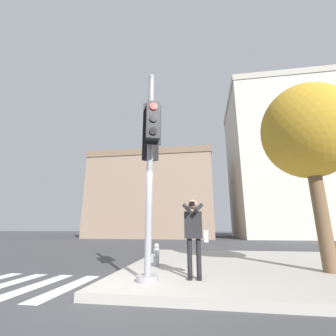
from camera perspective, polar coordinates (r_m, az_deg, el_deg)
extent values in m
plane|color=#424244|center=(4.96, -13.83, -28.99)|extent=(160.00, 160.00, 0.00)
cube|color=#ADA89E|center=(8.25, 22.75, -21.94)|extent=(8.00, 8.00, 0.16)
cube|color=silver|center=(5.87, -24.06, -25.90)|extent=(0.37, 2.34, 0.01)
cube|color=silver|center=(6.29, -30.49, -24.37)|extent=(0.37, 2.34, 0.01)
cube|color=silver|center=(6.77, -35.94, -22.83)|extent=(0.37, 2.34, 0.01)
cylinder|color=#939399|center=(5.19, -5.27, -26.17)|extent=(0.47, 0.47, 0.12)
cylinder|color=#939399|center=(5.28, -4.65, 0.60)|extent=(0.15, 0.15, 4.73)
sphere|color=#939399|center=(6.36, -4.16, 21.96)|extent=(0.16, 0.16, 0.16)
cylinder|color=#939399|center=(5.72, -4.48, 7.16)|extent=(0.11, 0.27, 0.05)
cube|color=black|center=(5.95, -4.47, 6.24)|extent=(0.35, 0.30, 0.90)
cube|color=black|center=(5.83, -4.47, 6.71)|extent=(0.41, 0.12, 1.02)
cylinder|color=red|center=(6.19, -4.41, 8.38)|extent=(0.17, 0.07, 0.17)
cylinder|color=black|center=(6.08, -4.46, 5.78)|extent=(0.17, 0.07, 0.17)
cylinder|color=black|center=(5.98, -4.52, 3.09)|extent=(0.17, 0.07, 0.17)
cylinder|color=#939399|center=(5.41, -4.22, 10.55)|extent=(0.13, 0.27, 0.05)
cube|color=black|center=(5.18, -3.92, 11.75)|extent=(0.36, 0.32, 0.90)
cube|color=black|center=(5.30, -4.08, 11.11)|extent=(0.41, 0.16, 1.02)
cylinder|color=red|center=(5.21, -3.69, 15.36)|extent=(0.17, 0.08, 0.17)
cylinder|color=black|center=(5.06, -3.75, 12.43)|extent=(0.17, 0.08, 0.17)
cylinder|color=black|center=(4.93, -3.81, 9.33)|extent=(0.17, 0.08, 0.17)
cube|color=black|center=(5.41, 5.62, -26.07)|extent=(0.09, 0.24, 0.05)
cube|color=black|center=(5.40, 7.97, -26.02)|extent=(0.09, 0.24, 0.05)
cylinder|color=black|center=(5.41, 5.54, -21.82)|extent=(0.11, 0.11, 0.84)
cylinder|color=black|center=(5.40, 7.82, -21.77)|extent=(0.11, 0.11, 0.84)
cube|color=#232326|center=(5.36, 6.44, -14.15)|extent=(0.40, 0.22, 0.60)
sphere|color=tan|center=(5.39, 6.30, -9.14)|extent=(0.22, 0.22, 0.22)
cube|color=black|center=(5.08, 6.13, -9.02)|extent=(0.12, 0.10, 0.09)
cylinder|color=black|center=(5.01, 6.09, -8.94)|extent=(0.06, 0.08, 0.06)
cylinder|color=#232326|center=(5.25, 4.76, -10.08)|extent=(0.23, 0.35, 0.23)
cylinder|color=#232326|center=(5.24, 7.75, -9.99)|extent=(0.23, 0.35, 0.23)
cube|color=#B7B2A8|center=(5.38, 9.64, -16.69)|extent=(0.10, 0.20, 0.26)
cylinder|color=brown|center=(7.29, 34.35, -9.34)|extent=(0.35, 0.35, 2.93)
ellipsoid|color=#BC8E28|center=(7.78, 31.80, 8.01)|extent=(2.52, 2.52, 2.77)
cylinder|color=#99999E|center=(7.11, -2.98, -21.60)|extent=(0.17, 0.17, 0.50)
sphere|color=#99999E|center=(7.08, -2.95, -19.17)|extent=(0.16, 0.16, 0.16)
cylinder|color=#99999E|center=(6.99, -3.18, -21.25)|extent=(0.08, 0.06, 0.08)
cube|color=gray|center=(32.37, -3.23, -8.24)|extent=(15.77, 11.50, 10.04)
cube|color=#7A604C|center=(33.44, -3.10, 1.02)|extent=(15.97, 11.70, 0.80)
cube|color=beige|center=(35.15, 26.84, 0.61)|extent=(13.21, 13.20, 19.40)
cube|color=#B2AD9E|center=(38.84, 25.04, 15.13)|extent=(13.41, 13.40, 0.80)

